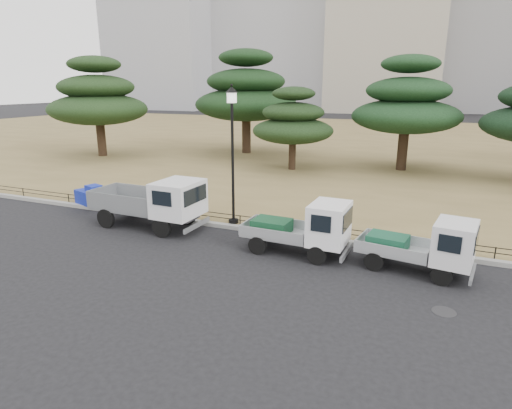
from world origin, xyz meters
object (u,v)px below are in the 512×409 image
at_px(street_lamp, 232,133).
at_px(truck_large, 153,201).
at_px(truck_kei_front, 303,228).
at_px(tarp_pile, 92,196).
at_px(truck_kei_rear, 424,246).

bearing_deg(street_lamp, truck_large, -155.18).
xyz_separation_m(truck_kei_front, tarp_pile, (-10.82, 1.82, -0.41)).
bearing_deg(truck_kei_front, street_lamp, 155.25).
relative_size(truck_large, truck_kei_rear, 1.34).
height_order(truck_kei_front, street_lamp, street_lamp).
bearing_deg(street_lamp, truck_kei_rear, -13.82).
distance_m(truck_kei_front, tarp_pile, 10.98).
xyz_separation_m(truck_large, tarp_pile, (-4.48, 1.43, -0.60)).
bearing_deg(tarp_pile, truck_large, -17.72).
relative_size(truck_kei_front, street_lamp, 0.67).
bearing_deg(truck_large, street_lamp, 26.60).
distance_m(truck_kei_front, street_lamp, 4.78).
bearing_deg(truck_kei_rear, truck_kei_front, -172.16).
relative_size(truck_large, street_lamp, 0.87).
bearing_deg(tarp_pile, truck_kei_front, -9.54).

